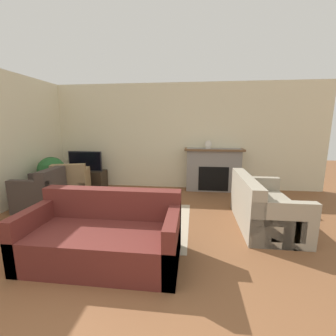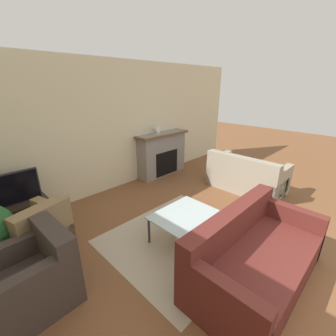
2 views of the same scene
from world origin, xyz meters
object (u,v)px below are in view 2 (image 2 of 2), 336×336
couch_loveseat (246,177)px  mantel_clock (157,130)px  couch_sectional (254,258)px  tv (7,191)px  armchair_accent (37,237)px  armchair_by_window (36,278)px  coffee_table (183,216)px

couch_loveseat → mantel_clock: 2.31m
couch_sectional → couch_loveseat: (2.24, 1.23, 0.00)m
tv → armchair_accent: bearing=-84.5°
couch_sectional → armchair_by_window: (-1.91, 1.48, 0.02)m
armchair_by_window → mantel_clock: bearing=114.9°
tv → coffee_table: tv is taller
couch_sectional → armchair_by_window: 2.41m
couch_sectional → mantel_clock: (1.43, 3.21, 0.89)m
tv → mantel_clock: size_ratio=4.62×
coffee_table → couch_sectional: bearing=-88.2°
couch_loveseat → armchair_accent: same height
couch_sectional → couch_loveseat: size_ratio=1.18×
coffee_table → mantel_clock: mantel_clock is taller
armchair_by_window → tv: bearing=172.4°
tv → armchair_by_window: tv is taller
armchair_by_window → couch_sectional: bearing=49.8°
couch_loveseat → armchair_by_window: size_ratio=1.92×
couch_loveseat → armchair_accent: (-3.92, 0.98, 0.02)m
armchair_accent → couch_sectional: bearing=110.9°
couch_sectional → armchair_accent: same height
tv → couch_sectional: 3.57m
couch_sectional → couch_loveseat: same height
coffee_table → mantel_clock: (1.47, 2.14, 0.79)m
couch_loveseat → mantel_clock: (-0.81, 1.97, 0.89)m
couch_sectional → tv: bearing=119.8°
armchair_accent → coffee_table: 2.01m
tv → couch_loveseat: size_ratio=0.57×
tv → armchair_by_window: 1.66m
tv → armchair_by_window: bearing=-95.1°
couch_loveseat → armchair_accent: 4.04m
mantel_clock → coffee_table: bearing=-124.5°
couch_sectional → armchair_accent: bearing=127.1°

